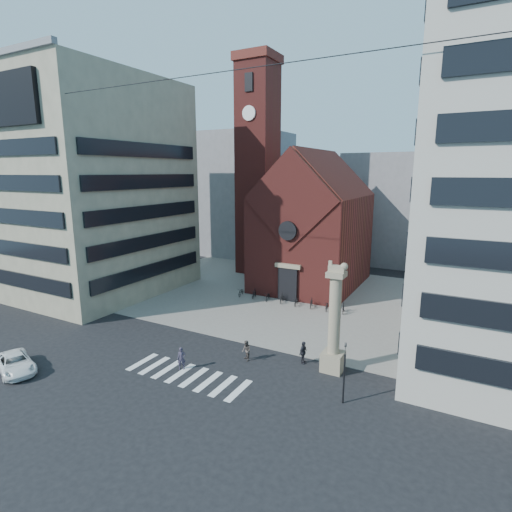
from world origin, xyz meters
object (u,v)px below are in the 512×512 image
at_px(traffic_light, 344,371).
at_px(pedestrian_0, 182,359).
at_px(scooter_0, 241,292).
at_px(white_car, 15,363).
at_px(pedestrian_1, 246,351).
at_px(pedestrian_2, 303,352).
at_px(lion_column, 334,328).

xyz_separation_m(traffic_light, pedestrian_0, (-12.40, -1.43, -1.39)).
bearing_deg(scooter_0, traffic_light, -56.27).
xyz_separation_m(white_car, scooter_0, (5.60, 24.73, -0.14)).
relative_size(traffic_light, pedestrian_0, 2.40).
bearing_deg(traffic_light, pedestrian_1, 165.54).
relative_size(pedestrian_0, pedestrian_2, 0.97).
xyz_separation_m(pedestrian_0, scooter_0, (-5.44, 18.34, -0.36)).
bearing_deg(traffic_light, white_car, -161.56).
distance_m(traffic_light, white_car, 24.76).
xyz_separation_m(traffic_light, scooter_0, (-17.84, 16.91, -1.76)).
bearing_deg(lion_column, traffic_light, -63.54).
bearing_deg(traffic_light, lion_column, 116.46).
distance_m(traffic_light, pedestrian_2, 6.14).
bearing_deg(pedestrian_1, pedestrian_2, 62.08).
distance_m(pedestrian_0, scooter_0, 19.13).
xyz_separation_m(lion_column, pedestrian_1, (-6.71, -1.76, -2.61)).
bearing_deg(pedestrian_0, traffic_light, -29.47).
bearing_deg(pedestrian_2, pedestrian_0, 130.94).
distance_m(pedestrian_0, pedestrian_2, 9.63).
distance_m(white_car, pedestrian_0, 12.75).
xyz_separation_m(traffic_light, pedestrian_2, (-4.45, 4.00, -1.36)).
bearing_deg(white_car, lion_column, -41.36).
distance_m(lion_column, pedestrian_1, 7.41).
xyz_separation_m(pedestrian_0, pedestrian_1, (3.71, 3.67, -0.05)).
height_order(pedestrian_0, scooter_0, pedestrian_0).
xyz_separation_m(lion_column, pedestrian_2, (-2.46, 0.00, -2.53)).
relative_size(pedestrian_1, pedestrian_2, 0.92).
distance_m(lion_column, scooter_0, 20.65).
distance_m(traffic_light, pedestrian_1, 9.10).
bearing_deg(pedestrian_0, pedestrian_2, -1.72).
relative_size(traffic_light, pedestrian_1, 2.53).
distance_m(lion_column, traffic_light, 4.62).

